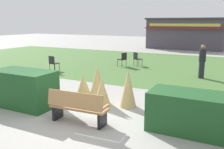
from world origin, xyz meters
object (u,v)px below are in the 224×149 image
park_bench (78,107)px  cafe_chair_north (123,58)px  person_strolling (202,61)px  food_kiosk (186,33)px  cafe_chair_west (137,58)px  parked_car_west_slot (164,38)px  parked_car_center_slot (207,39)px  cafe_chair_center (53,62)px  trash_bin (2,91)px

park_bench → cafe_chair_north: 9.19m
park_bench → person_strolling: person_strolling is taller
park_bench → food_kiosk: (-1.26, 21.78, 1.13)m
person_strolling → cafe_chair_west: bearing=99.4°
cafe_chair_west → person_strolling: bearing=-23.2°
parked_car_west_slot → parked_car_center_slot: bearing=-0.0°
cafe_chair_center → person_strolling: (7.85, 2.00, 0.33)m
person_strolling → parked_car_west_slot: 21.90m
cafe_chair_west → parked_car_center_slot: 18.87m
parked_car_center_slot → cafe_chair_north: bearing=-98.3°
park_bench → parked_car_west_slot: 28.63m
parked_car_west_slot → food_kiosk: bearing=-57.7°
cafe_chair_west → cafe_chair_north: 0.92m
cafe_chair_west → park_bench: bearing=-78.4°
food_kiosk → cafe_chair_north: food_kiosk is taller
food_kiosk → cafe_chair_center: 16.80m
cafe_chair_west → person_strolling: (4.19, -1.80, 0.33)m
cafe_chair_west → parked_car_center_slot: parked_car_center_slot is taller
park_bench → parked_car_center_slot: parked_car_center_slot is taller
food_kiosk → person_strolling: 14.65m
park_bench → cafe_chair_north: size_ratio=1.94×
cafe_chair_west → parked_car_west_slot: 19.06m
park_bench → parked_car_west_slot: bearing=100.6°
parked_car_center_slot → person_strolling: bearing=-84.2°
cafe_chair_north → parked_car_center_slot: (2.83, 19.33, 0.12)m
cafe_chair_center → parked_car_center_slot: size_ratio=0.21×
cafe_chair_center → person_strolling: bearing=14.3°
food_kiosk → parked_car_west_slot: (-4.02, 6.36, -0.96)m
cafe_chair_center → person_strolling: 8.11m
cafe_chair_west → cafe_chair_center: bearing=-133.9°
food_kiosk → cafe_chair_north: 13.09m
cafe_chair_center → cafe_chair_north: same height
food_kiosk → parked_car_center_slot: (1.45, 6.35, -0.96)m
food_kiosk → cafe_chair_center: bearing=-104.9°
trash_bin → person_strolling: size_ratio=0.50×
park_bench → parked_car_center_slot: (0.18, 28.13, 0.16)m
person_strolling → parked_car_center_slot: size_ratio=0.40×
trash_bin → parked_car_center_slot: size_ratio=0.20×
food_kiosk → cafe_chair_west: food_kiosk is taller
person_strolling → parked_car_center_slot: person_strolling is taller
cafe_chair_center → trash_bin: bearing=-67.6°
person_strolling → parked_car_west_slot: bearing=52.8°
food_kiosk → cafe_chair_center: (-4.31, -16.20, -1.08)m
park_bench → parked_car_center_slot: bearing=89.6°
cafe_chair_west → cafe_chair_center: size_ratio=1.00×
trash_bin → park_bench: bearing=-5.4°
cafe_chair_center → parked_car_center_slot: parked_car_center_slot is taller
food_kiosk → person_strolling: size_ratio=4.69×
parked_car_west_slot → person_strolling: bearing=-69.8°
food_kiosk → parked_car_west_slot: 7.58m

